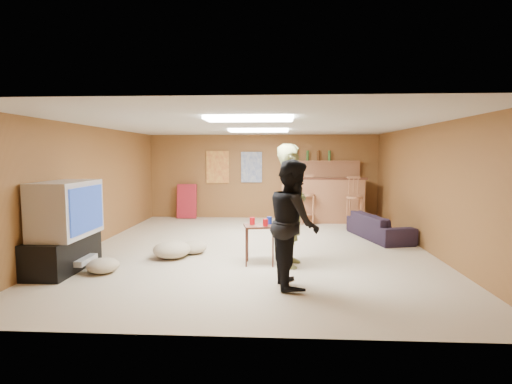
# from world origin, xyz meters

# --- Properties ---
(ground) EXTENTS (7.00, 7.00, 0.00)m
(ground) POSITION_xyz_m (0.00, 0.00, 0.00)
(ground) COLOR #B9A88D
(ground) RESTS_ON ground
(ceiling) EXTENTS (6.00, 7.00, 0.02)m
(ceiling) POSITION_xyz_m (0.00, 0.00, 2.20)
(ceiling) COLOR silver
(ceiling) RESTS_ON ground
(wall_back) EXTENTS (6.00, 0.02, 2.20)m
(wall_back) POSITION_xyz_m (0.00, 3.50, 1.10)
(wall_back) COLOR brown
(wall_back) RESTS_ON ground
(wall_front) EXTENTS (6.00, 0.02, 2.20)m
(wall_front) POSITION_xyz_m (0.00, -3.50, 1.10)
(wall_front) COLOR brown
(wall_front) RESTS_ON ground
(wall_left) EXTENTS (0.02, 7.00, 2.20)m
(wall_left) POSITION_xyz_m (-3.00, 0.00, 1.10)
(wall_left) COLOR brown
(wall_left) RESTS_ON ground
(wall_right) EXTENTS (0.02, 7.00, 2.20)m
(wall_right) POSITION_xyz_m (3.00, 0.00, 1.10)
(wall_right) COLOR brown
(wall_right) RESTS_ON ground
(tv_stand) EXTENTS (0.55, 1.30, 0.50)m
(tv_stand) POSITION_xyz_m (-2.72, -1.50, 0.25)
(tv_stand) COLOR black
(tv_stand) RESTS_ON ground
(dvd_box) EXTENTS (0.35, 0.50, 0.08)m
(dvd_box) POSITION_xyz_m (-2.50, -1.50, 0.15)
(dvd_box) COLOR #B2B2B7
(dvd_box) RESTS_ON tv_stand
(tv_body) EXTENTS (0.60, 1.10, 0.80)m
(tv_body) POSITION_xyz_m (-2.65, -1.50, 0.90)
(tv_body) COLOR #B2B2B7
(tv_body) RESTS_ON tv_stand
(tv_screen) EXTENTS (0.02, 0.95, 0.65)m
(tv_screen) POSITION_xyz_m (-2.34, -1.50, 0.90)
(tv_screen) COLOR navy
(tv_screen) RESTS_ON tv_body
(bar_counter) EXTENTS (2.00, 0.60, 1.10)m
(bar_counter) POSITION_xyz_m (1.50, 2.95, 0.55)
(bar_counter) COLOR #935735
(bar_counter) RESTS_ON ground
(bar_lip) EXTENTS (2.10, 0.12, 0.05)m
(bar_lip) POSITION_xyz_m (1.50, 2.70, 1.10)
(bar_lip) COLOR #412015
(bar_lip) RESTS_ON bar_counter
(bar_shelf) EXTENTS (2.00, 0.18, 0.05)m
(bar_shelf) POSITION_xyz_m (1.50, 3.40, 1.50)
(bar_shelf) COLOR #935735
(bar_shelf) RESTS_ON bar_backing
(bar_backing) EXTENTS (2.00, 0.14, 0.60)m
(bar_backing) POSITION_xyz_m (1.50, 3.42, 1.20)
(bar_backing) COLOR #935735
(bar_backing) RESTS_ON bar_counter
(poster_left) EXTENTS (0.60, 0.03, 0.85)m
(poster_left) POSITION_xyz_m (-1.20, 3.46, 1.35)
(poster_left) COLOR #BF3F26
(poster_left) RESTS_ON wall_back
(poster_right) EXTENTS (0.55, 0.03, 0.80)m
(poster_right) POSITION_xyz_m (-0.30, 3.46, 1.35)
(poster_right) COLOR #334C99
(poster_right) RESTS_ON wall_back
(folding_chair_stack) EXTENTS (0.50, 0.26, 0.91)m
(folding_chair_stack) POSITION_xyz_m (-2.00, 3.30, 0.45)
(folding_chair_stack) COLOR #A71E2C
(folding_chair_stack) RESTS_ON ground
(ceiling_panel_front) EXTENTS (1.20, 0.60, 0.04)m
(ceiling_panel_front) POSITION_xyz_m (0.00, -1.50, 2.17)
(ceiling_panel_front) COLOR white
(ceiling_panel_front) RESTS_ON ceiling
(ceiling_panel_back) EXTENTS (1.20, 0.60, 0.04)m
(ceiling_panel_back) POSITION_xyz_m (0.00, 1.20, 2.17)
(ceiling_panel_back) COLOR white
(ceiling_panel_back) RESTS_ON ceiling
(person_olive) EXTENTS (0.53, 0.73, 1.84)m
(person_olive) POSITION_xyz_m (0.60, -1.07, 0.92)
(person_olive) COLOR olive
(person_olive) RESTS_ON ground
(person_black) EXTENTS (0.73, 0.87, 1.62)m
(person_black) POSITION_xyz_m (0.60, -2.00, 0.81)
(person_black) COLOR black
(person_black) RESTS_ON ground
(sofa) EXTENTS (1.05, 1.79, 0.49)m
(sofa) POSITION_xyz_m (2.44, 1.00, 0.25)
(sofa) COLOR black
(sofa) RESTS_ON ground
(tray_table) EXTENTS (0.53, 0.46, 0.61)m
(tray_table) POSITION_xyz_m (0.13, -1.04, 0.31)
(tray_table) COLOR #412015
(tray_table) RESTS_ON ground
(cup_red_near) EXTENTS (0.09, 0.09, 0.11)m
(cup_red_near) POSITION_xyz_m (0.01, -1.01, 0.67)
(cup_red_near) COLOR red
(cup_red_near) RESTS_ON tray_table
(cup_red_far) EXTENTS (0.09, 0.09, 0.11)m
(cup_red_far) POSITION_xyz_m (0.22, -1.14, 0.67)
(cup_red_far) COLOR red
(cup_red_far) RESTS_ON tray_table
(cup_blue) EXTENTS (0.10, 0.10, 0.11)m
(cup_blue) POSITION_xyz_m (0.27, -0.94, 0.67)
(cup_blue) COLOR navy
(cup_blue) RESTS_ON tray_table
(bar_stool_left) EXTENTS (0.39, 0.39, 1.17)m
(bar_stool_left) POSITION_xyz_m (1.11, 2.55, 0.58)
(bar_stool_left) COLOR #935735
(bar_stool_left) RESTS_ON ground
(bar_stool_right) EXTENTS (0.48, 0.48, 1.19)m
(bar_stool_right) POSITION_xyz_m (2.13, 2.00, 0.60)
(bar_stool_right) COLOR #935735
(bar_stool_right) RESTS_ON ground
(cushion_near_tv) EXTENTS (0.67, 0.67, 0.27)m
(cushion_near_tv) POSITION_xyz_m (-1.33, -0.73, 0.14)
(cushion_near_tv) COLOR tan
(cushion_near_tv) RESTS_ON ground
(cushion_mid) EXTENTS (0.60, 0.60, 0.21)m
(cushion_mid) POSITION_xyz_m (-1.04, -0.41, 0.10)
(cushion_mid) COLOR tan
(cushion_mid) RESTS_ON ground
(cushion_far) EXTENTS (0.46, 0.46, 0.21)m
(cushion_far) POSITION_xyz_m (-2.09, -1.60, 0.10)
(cushion_far) COLOR tan
(cushion_far) RESTS_ON ground
(bottle_row) EXTENTS (1.20, 0.08, 0.26)m
(bottle_row) POSITION_xyz_m (1.16, 3.38, 1.65)
(bottle_row) COLOR #3F7233
(bottle_row) RESTS_ON bar_shelf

